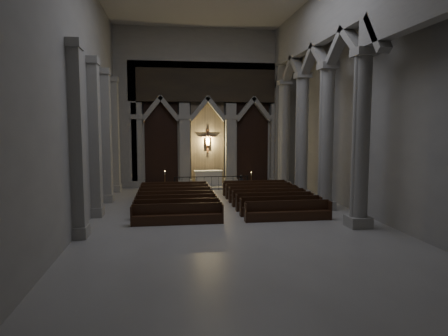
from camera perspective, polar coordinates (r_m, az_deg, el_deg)
name	(u,v)px	position (r m, az deg, el deg)	size (l,w,h in m)	color
room	(232,64)	(19.90, 1.09, 14.62)	(24.00, 24.10, 12.00)	gray
sanctuary_wall	(208,101)	(31.17, -2.35, 9.61)	(14.00, 0.77, 12.00)	gray
right_arcade	(329,66)	(22.70, 14.79, 13.92)	(1.00, 24.00, 12.00)	gray
left_pilasters	(101,139)	(23.20, -17.11, 3.97)	(0.60, 13.00, 8.03)	gray
sanctuary_step	(209,186)	(30.51, -2.12, -2.63)	(8.50, 2.60, 0.15)	gray
altar	(208,178)	(30.75, -2.25, -1.38)	(2.18, 0.87, 1.10)	beige
altar_rail	(211,181)	(28.91, -1.81, -1.84)	(5.38, 0.09, 1.06)	black
candle_stand_left	(165,185)	(29.11, -8.43, -2.46)	(0.24, 0.24, 1.44)	olive
candle_stand_right	(251,185)	(29.30, 3.90, -2.43)	(0.22, 0.22, 1.30)	olive
pews	(223,201)	(23.03, -0.14, -4.79)	(9.73, 8.08, 0.97)	black
worshipper	(241,184)	(27.65, 2.48, -2.31)	(0.47, 0.31, 1.29)	black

